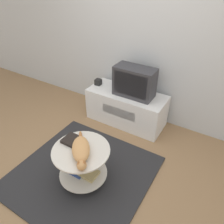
{
  "coord_description": "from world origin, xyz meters",
  "views": [
    {
      "loc": [
        1.27,
        -1.37,
        2.24
      ],
      "look_at": [
        0.08,
        0.59,
        0.64
      ],
      "focal_mm": 35.0,
      "sensor_mm": 36.0,
      "label": 1
    }
  ],
  "objects_px": {
    "tv": "(134,82)",
    "cat": "(81,150)",
    "speaker": "(98,82)",
    "dvd_box": "(72,140)"
  },
  "relations": [
    {
      "from": "tv",
      "to": "cat",
      "type": "height_order",
      "value": "tv"
    },
    {
      "from": "tv",
      "to": "speaker",
      "type": "relative_size",
      "value": 6.37
    },
    {
      "from": "tv",
      "to": "speaker",
      "type": "bearing_deg",
      "value": 179.44
    },
    {
      "from": "tv",
      "to": "dvd_box",
      "type": "bearing_deg",
      "value": -96.19
    },
    {
      "from": "tv",
      "to": "dvd_box",
      "type": "relative_size",
      "value": 2.9
    },
    {
      "from": "speaker",
      "to": "cat",
      "type": "relative_size",
      "value": 0.19
    },
    {
      "from": "speaker",
      "to": "dvd_box",
      "type": "distance_m",
      "value": 1.39
    },
    {
      "from": "speaker",
      "to": "cat",
      "type": "bearing_deg",
      "value": -62.38
    },
    {
      "from": "speaker",
      "to": "cat",
      "type": "distance_m",
      "value": 1.58
    },
    {
      "from": "cat",
      "to": "dvd_box",
      "type": "bearing_deg",
      "value": -156.31
    }
  ]
}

